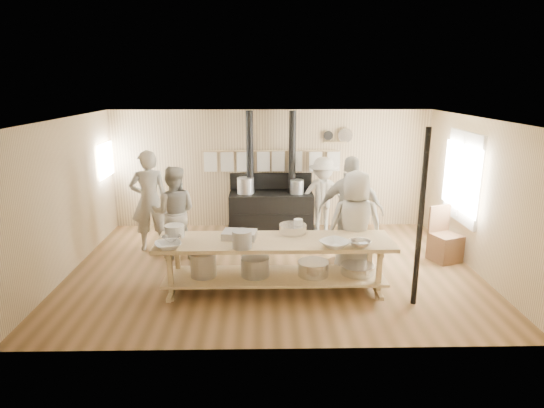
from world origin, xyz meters
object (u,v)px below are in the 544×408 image
at_px(prep_table, 274,260).
at_px(cook_by_window, 323,196).
at_px(cook_far_left, 149,201).
at_px(stove, 271,208).
at_px(chair, 444,245).
at_px(cook_right, 351,211).
at_px(roasting_pan, 239,235).
at_px(cook_center, 355,225).
at_px(cook_left, 174,212).

bearing_deg(prep_table, cook_by_window, 68.71).
xyz_separation_m(prep_table, cook_far_left, (-2.35, 1.93, 0.46)).
bearing_deg(cook_far_left, stove, -172.39).
xyz_separation_m(cook_by_window, chair, (2.04, -1.63, -0.53)).
xyz_separation_m(prep_table, chair, (3.15, 1.22, -0.23)).
bearing_deg(cook_right, chair, -164.56).
bearing_deg(roasting_pan, prep_table, -9.51).
height_order(cook_right, cook_by_window, cook_right).
height_order(stove, roasting_pan, stove).
height_order(stove, cook_center, stove).
bearing_deg(cook_by_window, cook_right, -77.12).
distance_m(cook_center, cook_by_window, 2.35).
bearing_deg(stove, cook_far_left, -155.15).
xyz_separation_m(cook_right, roasting_pan, (-1.91, -1.05, -0.07)).
bearing_deg(cook_left, chair, 175.87).
bearing_deg(chair, roasting_pan, 175.57).
distance_m(prep_table, cook_right, 1.84).
xyz_separation_m(cook_center, cook_right, (0.04, 0.62, 0.06)).
height_order(cook_left, cook_by_window, cook_left).
distance_m(cook_right, roasting_pan, 2.18).
height_order(stove, prep_table, stove).
relative_size(prep_table, cook_by_window, 2.18).
xyz_separation_m(cook_right, cook_by_window, (-0.27, 1.72, -0.15)).
bearing_deg(chair, cook_left, 155.25).
xyz_separation_m(chair, roasting_pan, (-3.68, -1.13, 0.61)).
height_order(prep_table, cook_center, cook_center).
xyz_separation_m(prep_table, cook_by_window, (1.11, 2.85, 0.31)).
relative_size(cook_left, roasting_pan, 3.38).
distance_m(stove, cook_right, 2.38).
xyz_separation_m(cook_far_left, cook_by_window, (3.46, 0.92, -0.15)).
relative_size(cook_left, cook_by_window, 1.04).
distance_m(cook_by_window, roasting_pan, 3.21).
bearing_deg(cook_left, cook_by_window, -156.05).
distance_m(stove, cook_far_left, 2.63).
height_order(prep_table, cook_by_window, cook_by_window).
bearing_deg(prep_table, stove, 89.96).
bearing_deg(cook_far_left, cook_right, 150.73).
height_order(stove, cook_far_left, stove).
xyz_separation_m(stove, cook_right, (1.38, -1.88, 0.45)).
bearing_deg(prep_table, chair, 21.20).
xyz_separation_m(stove, prep_table, (-0.00, -3.02, -0.00)).
bearing_deg(roasting_pan, cook_center, 12.77).
bearing_deg(cook_left, cook_far_left, -38.90).
bearing_deg(chair, cook_right, 161.32).
height_order(cook_center, cook_right, cook_right).
distance_m(stove, chair, 3.63).
relative_size(cook_far_left, chair, 1.96).
bearing_deg(prep_table, cook_center, 20.96).
bearing_deg(cook_by_window, prep_table, -107.32).
height_order(cook_right, roasting_pan, cook_right).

